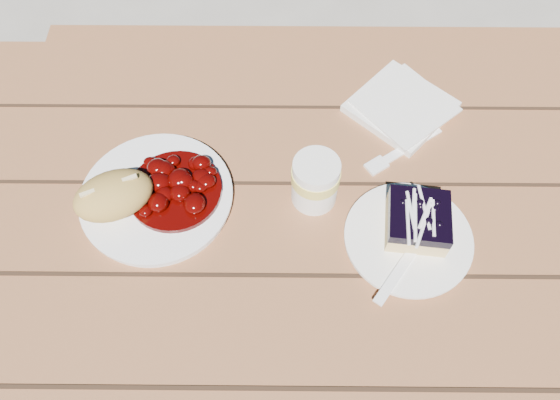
{
  "coord_description": "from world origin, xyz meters",
  "views": [
    {
      "loc": [
        -0.26,
        -0.39,
        1.49
      ],
      "look_at": [
        -0.27,
        0.01,
        0.81
      ],
      "focal_mm": 35.0,
      "sensor_mm": 36.0,
      "label": 1
    }
  ],
  "objects_px": {
    "main_plate": "(157,198)",
    "blueberry_cake": "(418,221)",
    "bread_roll": "(113,195)",
    "dessert_plate": "(408,239)",
    "second_cup": "(315,181)",
    "picnic_table": "(429,271)"
  },
  "relations": [
    {
      "from": "dessert_plate",
      "to": "second_cup",
      "type": "height_order",
      "value": "second_cup"
    },
    {
      "from": "picnic_table",
      "to": "main_plate",
      "type": "xyz_separation_m",
      "value": [
        -0.46,
        0.05,
        0.17
      ]
    },
    {
      "from": "blueberry_cake",
      "to": "dessert_plate",
      "type": "bearing_deg",
      "value": -117.26
    },
    {
      "from": "second_cup",
      "to": "dessert_plate",
      "type": "bearing_deg",
      "value": -28.51
    },
    {
      "from": "main_plate",
      "to": "blueberry_cake",
      "type": "xyz_separation_m",
      "value": [
        0.4,
        -0.05,
        0.03
      ]
    },
    {
      "from": "main_plate",
      "to": "blueberry_cake",
      "type": "height_order",
      "value": "blueberry_cake"
    },
    {
      "from": "main_plate",
      "to": "second_cup",
      "type": "height_order",
      "value": "second_cup"
    },
    {
      "from": "main_plate",
      "to": "second_cup",
      "type": "bearing_deg",
      "value": 2.0
    },
    {
      "from": "main_plate",
      "to": "blueberry_cake",
      "type": "bearing_deg",
      "value": -7.56
    },
    {
      "from": "dessert_plate",
      "to": "second_cup",
      "type": "xyz_separation_m",
      "value": [
        -0.14,
        0.08,
        0.04
      ]
    },
    {
      "from": "main_plate",
      "to": "second_cup",
      "type": "distance_m",
      "value": 0.25
    },
    {
      "from": "picnic_table",
      "to": "dessert_plate",
      "type": "bearing_deg",
      "value": -164.42
    },
    {
      "from": "blueberry_cake",
      "to": "bread_roll",
      "type": "bearing_deg",
      "value": -177.71
    },
    {
      "from": "bread_roll",
      "to": "main_plate",
      "type": "bearing_deg",
      "value": 19.98
    },
    {
      "from": "bread_roll",
      "to": "second_cup",
      "type": "relative_size",
      "value": 1.35
    },
    {
      "from": "dessert_plate",
      "to": "blueberry_cake",
      "type": "xyz_separation_m",
      "value": [
        0.01,
        0.01,
        0.03
      ]
    },
    {
      "from": "picnic_table",
      "to": "main_plate",
      "type": "height_order",
      "value": "main_plate"
    },
    {
      "from": "dessert_plate",
      "to": "second_cup",
      "type": "bearing_deg",
      "value": 151.49
    },
    {
      "from": "bread_roll",
      "to": "dessert_plate",
      "type": "relative_size",
      "value": 0.64
    },
    {
      "from": "dessert_plate",
      "to": "blueberry_cake",
      "type": "bearing_deg",
      "value": 56.31
    },
    {
      "from": "picnic_table",
      "to": "bread_roll",
      "type": "height_order",
      "value": "bread_roll"
    },
    {
      "from": "blueberry_cake",
      "to": "second_cup",
      "type": "distance_m",
      "value": 0.16
    }
  ]
}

